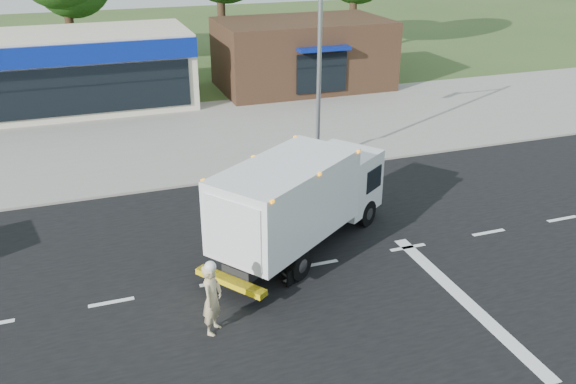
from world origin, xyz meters
TOP-DOWN VIEW (x-y plane):
  - ground at (0.00, 0.00)m, footprint 120.00×120.00m
  - road_asphalt at (0.00, 0.00)m, footprint 60.00×14.00m
  - sidewalk at (0.00, 8.20)m, footprint 60.00×2.40m
  - parking_apron at (0.00, 14.00)m, footprint 60.00×9.00m
  - lane_markings at (1.35, -1.35)m, footprint 55.20×7.00m
  - ems_box_truck at (-0.22, 1.07)m, footprint 6.92×5.78m
  - emergency_worker at (-3.68, -2.12)m, footprint 0.77×0.82m
  - retail_strip_mall at (-9.00, 19.93)m, footprint 18.00×6.20m
  - brown_storefront at (7.00, 19.98)m, footprint 10.00×6.70m
  - traffic_signal_pole at (2.35, 7.60)m, footprint 3.51×0.25m

SIDE VIEW (x-z plane):
  - ground at x=0.00m, z-range 0.00..0.00m
  - road_asphalt at x=0.00m, z-range -0.01..0.01m
  - parking_apron at x=0.00m, z-range 0.00..0.02m
  - lane_markings at x=1.35m, z-range 0.01..0.02m
  - sidewalk at x=0.00m, z-range 0.00..0.12m
  - emergency_worker at x=-3.68m, z-range -0.02..1.98m
  - ems_box_truck at x=-0.22m, z-range 0.24..3.33m
  - brown_storefront at x=7.00m, z-range 0.00..4.00m
  - retail_strip_mall at x=-9.00m, z-range 0.01..4.01m
  - traffic_signal_pole at x=2.35m, z-range 0.92..8.92m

